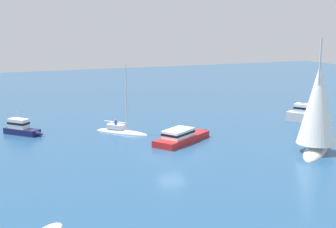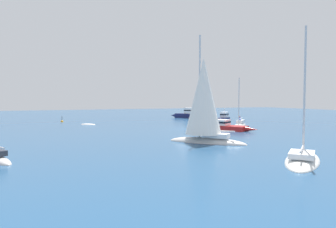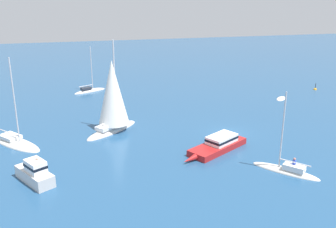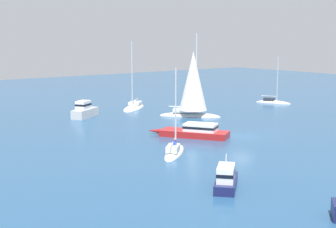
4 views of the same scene
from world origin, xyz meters
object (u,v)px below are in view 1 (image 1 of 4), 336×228
at_px(powerboat, 307,115).
at_px(sailboat_1, 121,131).
at_px(launch_1, 22,128).
at_px(launch_2, 181,136).
at_px(sailboat, 318,111).

height_order(powerboat, sailboat_1, sailboat_1).
xyz_separation_m(launch_1, sailboat_1, (-10.14, 3.44, -0.52)).
relative_size(launch_1, launch_2, 0.54).
relative_size(launch_2, sailboat, 0.73).
distance_m(sailboat, sailboat_1, 20.77).
relative_size(powerboat, sailboat, 0.48).
xyz_separation_m(powerboat, launch_2, (18.08, 2.92, -0.26)).
relative_size(launch_1, sailboat, 0.40).
distance_m(powerboat, launch_2, 18.31).
bearing_deg(sailboat_1, powerboat, 39.38).
bearing_deg(launch_2, sailboat_1, 93.42).
xyz_separation_m(sailboat, sailboat_1, (14.53, -14.37, -3.72)).
bearing_deg(powerboat, launch_1, -133.95).
relative_size(launch_1, sailboat_1, 0.56).
height_order(sailboat, sailboat_1, sailboat).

